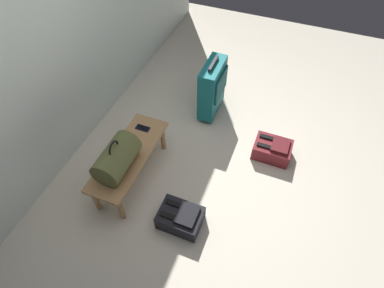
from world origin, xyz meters
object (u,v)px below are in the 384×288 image
at_px(bench, 129,157).
at_px(suitcase_upright_teal, 212,88).
at_px(duffel_bag_olive, 117,158).
at_px(cell_phone, 143,128).
at_px(backpack_maroon, 272,149).
at_px(backpack_dark, 181,218).

height_order(bench, suitcase_upright_teal, suitcase_upright_teal).
height_order(bench, duffel_bag_olive, duffel_bag_olive).
bearing_deg(duffel_bag_olive, cell_phone, 2.68).
bearing_deg(backpack_maroon, duffel_bag_olive, 127.13).
height_order(cell_phone, suitcase_upright_teal, suitcase_upright_teal).
relative_size(bench, suitcase_upright_teal, 1.41).
bearing_deg(duffel_bag_olive, bench, 0.00).
distance_m(bench, backpack_maroon, 1.48).
xyz_separation_m(cell_phone, suitcase_upright_teal, (0.83, -0.44, -0.00)).
bearing_deg(bench, duffel_bag_olive, 180.00).
xyz_separation_m(cell_phone, backpack_dark, (-0.63, -0.66, -0.27)).
relative_size(backpack_dark, backpack_maroon, 1.00).
bearing_deg(backpack_dark, backpack_maroon, -29.13).
height_order(duffel_bag_olive, cell_phone, duffel_bag_olive).
relative_size(duffel_bag_olive, backpack_dark, 1.16).
bearing_deg(suitcase_upright_teal, duffel_bag_olive, 162.44).
relative_size(cell_phone, backpack_maroon, 0.38).
xyz_separation_m(bench, suitcase_upright_teal, (1.16, -0.42, 0.06)).
relative_size(bench, cell_phone, 6.94).
xyz_separation_m(duffel_bag_olive, backpack_dark, (-0.13, -0.64, -0.40)).
height_order(duffel_bag_olive, backpack_dark, duffel_bag_olive).
bearing_deg(backpack_maroon, backpack_dark, 150.87).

